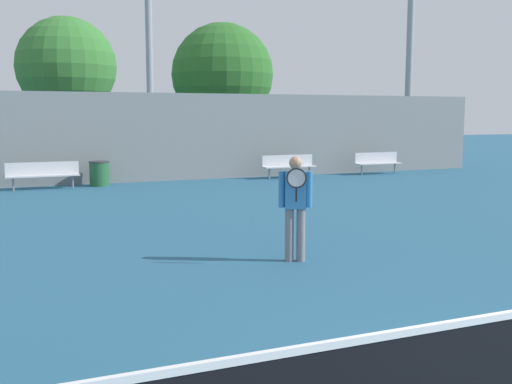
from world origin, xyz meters
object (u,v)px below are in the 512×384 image
(light_pole_far_right, at_px, (410,44))
(trash_bin, at_px, (99,174))
(bench_courtside_near, at_px, (43,173))
(bench_adjacent_court, at_px, (289,164))
(bench_courtside_far, at_px, (377,161))
(tree_green_tall, at_px, (67,67))
(tree_green_broad, at_px, (223,75))
(tennis_player, at_px, (295,203))

(light_pole_far_right, bearing_deg, trash_bin, -176.22)
(light_pole_far_right, bearing_deg, bench_courtside_near, -175.94)
(bench_adjacent_court, distance_m, light_pole_far_right, 7.64)
(bench_courtside_far, distance_m, tree_green_tall, 13.12)
(bench_courtside_near, xyz_separation_m, light_pole_far_right, (14.46, 1.03, 4.67))
(bench_courtside_far, bearing_deg, light_pole_far_right, 25.81)
(bench_courtside_near, xyz_separation_m, tree_green_tall, (1.41, 6.25, 3.71))
(tree_green_broad, bearing_deg, bench_adjacent_court, -90.61)
(bench_adjacent_court, bearing_deg, light_pole_far_right, 9.76)
(tree_green_broad, bearing_deg, tree_green_tall, -170.62)
(bench_courtside_far, relative_size, trash_bin, 2.36)
(bench_adjacent_court, distance_m, trash_bin, 6.75)
(bench_courtside_far, relative_size, tree_green_tall, 0.31)
(bench_courtside_near, bearing_deg, bench_adjacent_court, -0.00)
(bench_adjacent_court, xyz_separation_m, tree_green_tall, (-7.09, 6.25, 3.71))
(tennis_player, relative_size, tree_green_tall, 0.27)
(tree_green_tall, height_order, tree_green_broad, tree_green_broad)
(bench_courtside_near, bearing_deg, tree_green_tall, 77.29)
(light_pole_far_right, bearing_deg, tree_green_tall, 158.19)
(tennis_player, distance_m, trash_bin, 11.60)
(tennis_player, height_order, trash_bin, tennis_player)
(tennis_player, height_order, bench_courtside_far, tennis_player)
(tennis_player, relative_size, bench_adjacent_court, 0.83)
(tennis_player, distance_m, bench_courtside_far, 14.55)
(light_pole_far_right, xyz_separation_m, tree_green_broad, (-5.88, 6.41, -1.02))
(tennis_player, xyz_separation_m, light_pole_far_right, (11.27, 12.34, 4.25))
(bench_courtside_near, bearing_deg, trash_bin, 6.09)
(bench_courtside_far, bearing_deg, bench_adjacent_court, 180.00)
(bench_courtside_far, xyz_separation_m, bench_adjacent_court, (-3.84, 0.00, 0.00))
(tree_green_broad, bearing_deg, bench_courtside_far, -63.16)
(bench_courtside_near, height_order, bench_adjacent_court, same)
(bench_courtside_near, relative_size, tree_green_broad, 0.33)
(trash_bin, bearing_deg, bench_courtside_near, -173.91)
(tennis_player, relative_size, tree_green_broad, 0.26)
(bench_courtside_far, relative_size, light_pole_far_right, 0.21)
(bench_courtside_near, height_order, bench_courtside_far, same)
(bench_adjacent_court, bearing_deg, bench_courtside_near, 180.00)
(bench_courtside_far, xyz_separation_m, tree_green_broad, (-3.76, 7.43, 3.65))
(light_pole_far_right, height_order, tree_green_tall, light_pole_far_right)
(bench_courtside_near, distance_m, bench_adjacent_court, 8.50)
(tennis_player, distance_m, tree_green_broad, 19.77)
(trash_bin, bearing_deg, bench_courtside_far, -1.01)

